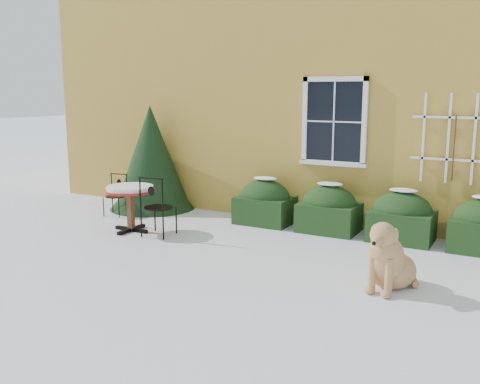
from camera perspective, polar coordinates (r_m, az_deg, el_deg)
The scene contains 8 objects.
ground at distance 8.15m, azimuth -3.42°, elevation -7.39°, with size 80.00×80.00×0.00m, color white.
house at distance 14.18m, azimuth 12.08°, elevation 13.27°, with size 12.40×8.40×6.40m.
hedge_row at distance 9.66m, azimuth 13.12°, elevation -2.28°, with size 4.95×0.80×0.91m.
evergreen_shrub at distance 11.74m, azimuth -9.41°, elevation 2.60°, with size 1.85×1.85×2.24m.
bistro_table at distance 9.88m, azimuth -11.65°, elevation -0.17°, with size 0.91×0.91×0.84m.
patio_chair_near at distance 9.50m, azimuth -8.84°, elevation -1.50°, with size 0.53×0.52×1.08m.
patio_chair_far at distance 11.31m, azimuth -13.08°, elevation -0.29°, with size 0.45×0.44×0.85m.
dog at distance 7.17m, azimuth 15.54°, elevation -7.09°, with size 0.71×1.03×0.96m.
Camera 1 is at (4.14, -6.54, 2.53)m, focal length 40.00 mm.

